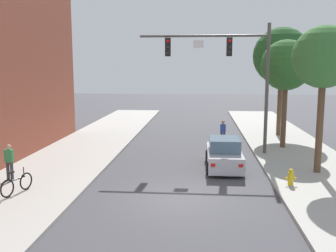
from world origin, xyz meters
TOP-DOWN VIEW (x-y plane):
  - ground_plane at (0.00, 0.00)m, footprint 120.00×120.00m
  - sidewalk_left at (-6.50, 0.00)m, footprint 5.00×60.00m
  - traffic_signal_mast at (2.45, 7.97)m, footprint 7.47×0.38m
  - car_lead_silver at (2.03, 4.88)m, footprint 1.85×4.25m
  - pedestrian_sidewalk_left_walker at (-7.68, 1.36)m, footprint 0.36×0.22m
  - pedestrian_crossing_road at (2.31, 11.03)m, footprint 0.36×0.22m
  - bicycle_leaning at (-6.52, -0.34)m, footprint 0.54×1.72m
  - fire_hydrant at (4.70, 1.72)m, footprint 0.48×0.24m
  - street_tree_nearest at (6.46, 3.96)m, footprint 2.91×2.91m
  - street_tree_second at (6.02, 9.79)m, footprint 3.12×3.12m
  - street_tree_third at (6.61, 14.24)m, footprint 4.13×4.13m

SIDE VIEW (x-z plane):
  - ground_plane at x=0.00m, z-range 0.00..0.00m
  - sidewalk_left at x=-6.50m, z-range 0.00..0.15m
  - fire_hydrant at x=4.70m, z-range 0.15..0.87m
  - bicycle_leaning at x=-6.52m, z-range 0.05..1.03m
  - car_lead_silver at x=2.03m, z-range -0.08..1.52m
  - pedestrian_crossing_road at x=2.31m, z-range 0.09..1.73m
  - pedestrian_sidewalk_left_walker at x=-7.68m, z-range 0.24..1.88m
  - street_tree_second at x=6.02m, z-range 1.91..8.62m
  - traffic_signal_mast at x=2.45m, z-range 1.63..9.13m
  - street_tree_nearest at x=6.46m, z-range 2.11..9.06m
  - street_tree_third at x=6.61m, z-range 2.01..9.92m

